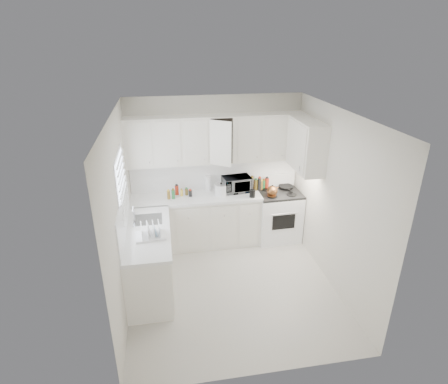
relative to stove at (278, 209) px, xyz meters
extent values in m
plane|color=beige|center=(-1.09, -1.26, -0.59)|extent=(3.20, 3.20, 0.00)
plane|color=white|center=(-1.09, -1.26, 2.01)|extent=(3.20, 3.20, 0.00)
plane|color=silver|center=(-1.09, 0.34, 0.71)|extent=(3.00, 0.00, 3.00)
plane|color=silver|center=(-1.09, -2.86, 0.71)|extent=(3.00, 0.00, 3.00)
plane|color=silver|center=(-2.59, -1.26, 0.71)|extent=(0.00, 3.20, 3.20)
plane|color=silver|center=(0.41, -1.26, 0.71)|extent=(0.00, 3.20, 3.20)
cube|color=white|center=(-1.48, 0.03, 0.34)|extent=(2.24, 0.64, 0.05)
cube|color=white|center=(-2.28, -1.06, 0.34)|extent=(0.64, 1.62, 0.05)
cube|color=white|center=(-1.09, 0.33, 0.64)|extent=(2.98, 0.02, 0.55)
cube|color=white|center=(-2.58, -1.06, 0.64)|extent=(0.02, 1.60, 0.55)
imported|color=gray|center=(-0.75, 0.12, 0.53)|extent=(0.52, 0.33, 0.33)
cylinder|color=white|center=(-1.24, 0.24, 0.50)|extent=(0.12, 0.12, 0.27)
cylinder|color=brown|center=(-1.94, 0.16, 0.43)|extent=(0.06, 0.06, 0.13)
cylinder|color=#236B33|center=(-1.87, 0.07, 0.43)|extent=(0.06, 0.06, 0.13)
cylinder|color=red|center=(-1.79, 0.16, 0.43)|extent=(0.06, 0.06, 0.13)
cylinder|color=yellow|center=(-1.72, 0.07, 0.43)|extent=(0.06, 0.06, 0.13)
cylinder|color=brown|center=(-1.64, 0.16, 0.43)|extent=(0.06, 0.06, 0.13)
cylinder|color=black|center=(-1.57, 0.07, 0.43)|extent=(0.06, 0.06, 0.13)
cylinder|color=red|center=(-0.51, 0.20, 0.46)|extent=(0.06, 0.06, 0.19)
cylinder|color=yellow|center=(-0.46, 0.14, 0.46)|extent=(0.06, 0.06, 0.19)
cylinder|color=brown|center=(-0.40, 0.20, 0.46)|extent=(0.06, 0.06, 0.19)
cylinder|color=black|center=(-0.35, 0.14, 0.46)|extent=(0.06, 0.06, 0.19)
cylinder|color=brown|center=(-0.29, 0.20, 0.46)|extent=(0.06, 0.06, 0.19)
cylinder|color=#236B33|center=(-0.24, 0.14, 0.46)|extent=(0.06, 0.06, 0.19)
cylinder|color=red|center=(-0.18, 0.20, 0.46)|extent=(0.06, 0.06, 0.19)
camera|label=1|loc=(-1.97, -5.68, 2.93)|focal=29.17mm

